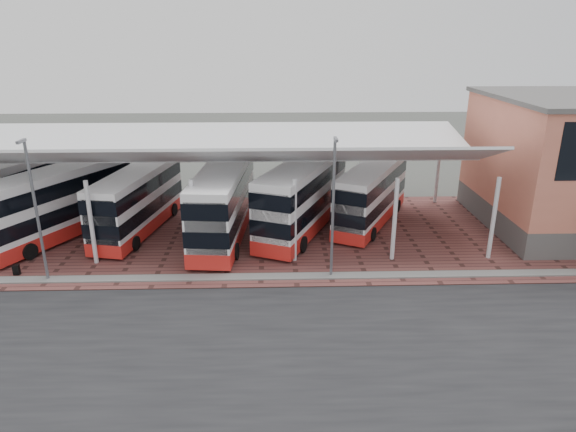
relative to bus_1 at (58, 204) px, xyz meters
name	(u,v)px	position (x,y,z in m)	size (l,w,h in m)	color
ground	(302,339)	(15.64, -12.87, -2.37)	(140.00, 140.00, 0.00)	#40423D
road	(304,352)	(15.64, -13.87, -2.36)	(120.00, 14.00, 0.02)	black
forecourt	(320,233)	(17.64, 0.13, -2.34)	(72.00, 16.00, 0.06)	brown
north_kerb	(296,277)	(15.64, -6.67, -2.30)	(120.00, 0.80, 0.14)	slate
canopy	(202,149)	(9.64, 1.07, 3.42)	(37.00, 11.63, 7.07)	silver
lamp_west	(35,207)	(1.64, -6.59, 1.99)	(0.16, 0.90, 8.07)	slate
lamp_east	(333,205)	(17.64, -6.59, 1.99)	(0.16, 0.90, 8.07)	slate
bus_1	(58,204)	(0.00, 0.00, 0.00)	(7.57, 11.21, 4.66)	white
bus_2	(138,201)	(5.03, 0.93, -0.17)	(4.35, 10.71, 4.31)	white
bus_3	(224,203)	(11.06, -0.36, 0.06)	(3.65, 11.79, 4.78)	white
bus_4	(303,197)	(16.46, 0.74, 0.08)	(7.10, 11.81, 4.82)	white
bus_5	(372,195)	(21.45, 2.00, -0.20)	(6.85, 10.24, 4.25)	white
suitcase	(16,270)	(-0.40, -5.88, -2.02)	(0.35, 0.25, 0.59)	black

